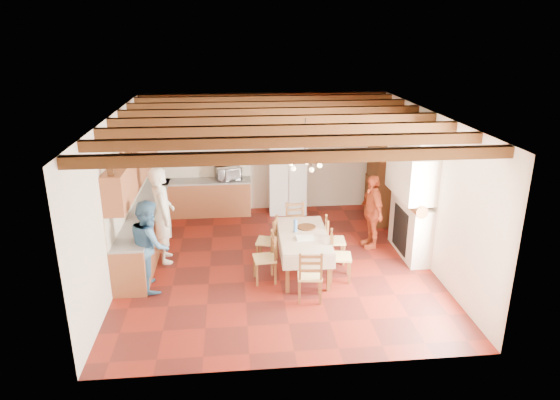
# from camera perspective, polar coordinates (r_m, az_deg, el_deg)

# --- Properties ---
(floor) EXTENTS (6.00, 6.50, 0.02)m
(floor) POSITION_cam_1_polar(r_m,az_deg,el_deg) (10.16, -0.40, -7.30)
(floor) COLOR #4C1612
(floor) RESTS_ON ground
(ceiling) EXTENTS (6.00, 6.50, 0.02)m
(ceiling) POSITION_cam_1_polar(r_m,az_deg,el_deg) (9.21, -0.44, 9.74)
(ceiling) COLOR white
(ceiling) RESTS_ON ground
(wall_back) EXTENTS (6.00, 0.02, 3.00)m
(wall_back) POSITION_cam_1_polar(r_m,az_deg,el_deg) (12.70, -1.76, 5.47)
(wall_back) COLOR beige
(wall_back) RESTS_ON ground
(wall_front) EXTENTS (6.00, 0.02, 3.00)m
(wall_front) POSITION_cam_1_polar(r_m,az_deg,el_deg) (6.59, 2.18, -8.23)
(wall_front) COLOR beige
(wall_front) RESTS_ON ground
(wall_left) EXTENTS (0.02, 6.50, 3.00)m
(wall_left) POSITION_cam_1_polar(r_m,az_deg,el_deg) (9.79, -18.25, 0.21)
(wall_left) COLOR beige
(wall_left) RESTS_ON ground
(wall_right) EXTENTS (0.02, 6.50, 3.00)m
(wall_right) POSITION_cam_1_polar(r_m,az_deg,el_deg) (10.28, 16.54, 1.29)
(wall_right) COLOR beige
(wall_right) RESTS_ON ground
(ceiling_beams) EXTENTS (6.00, 6.30, 0.16)m
(ceiling_beams) POSITION_cam_1_polar(r_m,az_deg,el_deg) (9.22, -0.44, 9.13)
(ceiling_beams) COLOR #3C210D
(ceiling_beams) RESTS_ON ground
(lower_cabinets_left) EXTENTS (0.60, 4.30, 0.86)m
(lower_cabinets_left) POSITION_cam_1_polar(r_m,az_deg,el_deg) (11.06, -15.01, -3.20)
(lower_cabinets_left) COLOR brown
(lower_cabinets_left) RESTS_ON ground
(lower_cabinets_back) EXTENTS (2.30, 0.60, 0.86)m
(lower_cabinets_back) POSITION_cam_1_polar(r_m,az_deg,el_deg) (12.70, -8.61, 0.22)
(lower_cabinets_back) COLOR brown
(lower_cabinets_back) RESTS_ON ground
(countertop_left) EXTENTS (0.62, 4.30, 0.04)m
(countertop_left) POSITION_cam_1_polar(r_m,az_deg,el_deg) (10.90, -15.21, -1.01)
(countertop_left) COLOR slate
(countertop_left) RESTS_ON lower_cabinets_left
(countertop_back) EXTENTS (2.34, 0.62, 0.04)m
(countertop_back) POSITION_cam_1_polar(r_m,az_deg,el_deg) (12.56, -8.71, 2.16)
(countertop_back) COLOR slate
(countertop_back) RESTS_ON lower_cabinets_back
(backsplash_left) EXTENTS (0.03, 4.30, 0.60)m
(backsplash_left) POSITION_cam_1_polar(r_m,az_deg,el_deg) (10.85, -16.84, 0.53)
(backsplash_left) COLOR silver
(backsplash_left) RESTS_ON ground
(backsplash_back) EXTENTS (2.30, 0.03, 0.60)m
(backsplash_back) POSITION_cam_1_polar(r_m,az_deg,el_deg) (12.75, -8.72, 3.91)
(backsplash_back) COLOR silver
(backsplash_back) RESTS_ON ground
(upper_cabinets) EXTENTS (0.35, 4.20, 0.70)m
(upper_cabinets) POSITION_cam_1_polar(r_m,az_deg,el_deg) (10.64, -16.33, 3.88)
(upper_cabinets) COLOR brown
(upper_cabinets) RESTS_ON ground
(fireplace) EXTENTS (0.56, 1.60, 2.80)m
(fireplace) POSITION_cam_1_polar(r_m,az_deg,el_deg) (10.38, 14.60, 1.07)
(fireplace) COLOR beige
(fireplace) RESTS_ON ground
(wall_picture) EXTENTS (0.34, 0.03, 0.42)m
(wall_picture) POSITION_cam_1_polar(r_m,az_deg,el_deg) (12.78, 5.23, 7.10)
(wall_picture) COLOR #311B15
(wall_picture) RESTS_ON ground
(refrigerator) EXTENTS (0.95, 0.80, 1.84)m
(refrigerator) POSITION_cam_1_polar(r_m,az_deg,el_deg) (12.64, 0.84, 2.68)
(refrigerator) COLOR white
(refrigerator) RESTS_ON floor
(hutch) EXTENTS (0.58, 1.27, 2.27)m
(hutch) POSITION_cam_1_polar(r_m,az_deg,el_deg) (12.28, 11.53, 2.81)
(hutch) COLOR #36210C
(hutch) RESTS_ON floor
(dining_table) EXTENTS (0.96, 1.82, 0.79)m
(dining_table) POSITION_cam_1_polar(r_m,az_deg,el_deg) (9.57, 2.69, -4.34)
(dining_table) COLOR beige
(dining_table) RESTS_ON floor
(chandelier) EXTENTS (0.47, 0.47, 0.03)m
(chandelier) POSITION_cam_1_polar(r_m,az_deg,el_deg) (9.06, 2.84, 4.64)
(chandelier) COLOR black
(chandelier) RESTS_ON ground
(chair_left_near) EXTENTS (0.43, 0.45, 0.96)m
(chair_left_near) POSITION_cam_1_polar(r_m,az_deg,el_deg) (9.31, -1.78, -6.57)
(chair_left_near) COLOR brown
(chair_left_near) RESTS_ON floor
(chair_left_far) EXTENTS (0.49, 0.50, 0.96)m
(chair_left_far) POSITION_cam_1_polar(r_m,az_deg,el_deg) (10.02, -1.50, -4.60)
(chair_left_far) COLOR brown
(chair_left_far) RESTS_ON floor
(chair_right_near) EXTENTS (0.46, 0.48, 0.96)m
(chair_right_near) POSITION_cam_1_polar(r_m,az_deg,el_deg) (9.44, 6.92, -6.33)
(chair_right_near) COLOR brown
(chair_right_near) RESTS_ON floor
(chair_right_far) EXTENTS (0.44, 0.45, 0.96)m
(chair_right_far) POSITION_cam_1_polar(r_m,az_deg,el_deg) (10.10, 6.29, -4.53)
(chair_right_far) COLOR brown
(chair_right_far) RESTS_ON floor
(chair_end_near) EXTENTS (0.46, 0.44, 0.96)m
(chair_end_near) POSITION_cam_1_polar(r_m,az_deg,el_deg) (8.72, 3.44, -8.50)
(chair_end_near) COLOR brown
(chair_end_near) RESTS_ON floor
(chair_end_far) EXTENTS (0.45, 0.43, 0.96)m
(chair_end_far) POSITION_cam_1_polar(r_m,az_deg,el_deg) (10.73, 1.86, -2.93)
(chair_end_far) COLOR brown
(chair_end_far) RESTS_ON floor
(person_man) EXTENTS (0.61, 0.80, 1.97)m
(person_man) POSITION_cam_1_polar(r_m,az_deg,el_deg) (10.18, -13.26, -1.67)
(person_man) COLOR white
(person_man) RESTS_ON floor
(person_woman_blue) EXTENTS (0.83, 0.95, 1.68)m
(person_woman_blue) POSITION_cam_1_polar(r_m,az_deg,el_deg) (9.24, -14.65, -4.98)
(person_woman_blue) COLOR teal
(person_woman_blue) RESTS_ON floor
(person_woman_red) EXTENTS (0.50, 0.98, 1.61)m
(person_woman_red) POSITION_cam_1_polar(r_m,az_deg,el_deg) (10.78, 10.43, -1.30)
(person_woman_red) COLOR #AD4020
(person_woman_red) RESTS_ON floor
(microwave) EXTENTS (0.69, 0.56, 0.33)m
(microwave) POSITION_cam_1_polar(r_m,az_deg,el_deg) (12.49, -5.93, 3.07)
(microwave) COLOR silver
(microwave) RESTS_ON countertop_back
(fridge_vase) EXTENTS (0.36, 0.36, 0.31)m
(fridge_vase) POSITION_cam_1_polar(r_m,az_deg,el_deg) (12.38, 1.41, 7.47)
(fridge_vase) COLOR #36210C
(fridge_vase) RESTS_ON refrigerator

